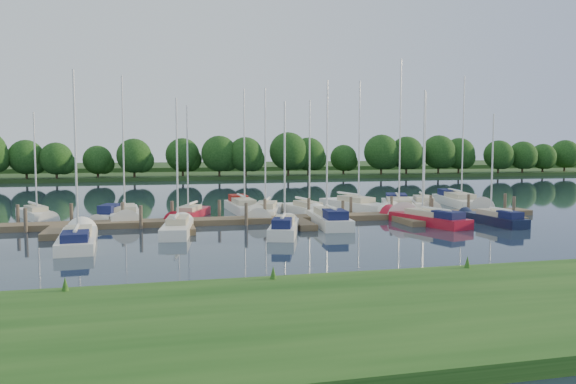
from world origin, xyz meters
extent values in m
plane|color=#182531|center=(0.00, 0.00, 0.00)|extent=(260.00, 260.00, 0.00)
cube|color=#184413|center=(0.00, -16.00, 0.25)|extent=(90.00, 10.00, 0.50)
cube|color=brown|center=(0.00, 8.00, 0.20)|extent=(40.00, 2.00, 0.40)
cube|color=brown|center=(-16.00, 5.00, 0.20)|extent=(1.20, 4.00, 0.40)
cube|color=brown|center=(-8.00, 5.00, 0.20)|extent=(1.20, 4.00, 0.40)
cube|color=brown|center=(0.00, 5.00, 0.20)|extent=(1.20, 4.00, 0.40)
cube|color=brown|center=(8.00, 5.00, 0.20)|extent=(1.20, 4.00, 0.40)
cube|color=brown|center=(16.00, 5.00, 0.20)|extent=(1.20, 4.00, 0.40)
cylinder|color=#473D33|center=(-19.00, 9.30, 0.60)|extent=(0.24, 0.24, 2.00)
cylinder|color=#473D33|center=(-15.55, 9.30, 0.60)|extent=(0.24, 0.24, 2.00)
cylinder|color=#473D33|center=(-12.09, 9.30, 0.60)|extent=(0.24, 0.24, 2.00)
cylinder|color=#473D33|center=(-8.64, 9.30, 0.60)|extent=(0.24, 0.24, 2.00)
cylinder|color=#473D33|center=(-5.18, 9.30, 0.60)|extent=(0.24, 0.24, 2.00)
cylinder|color=#473D33|center=(-1.73, 9.30, 0.60)|extent=(0.24, 0.24, 2.00)
cylinder|color=#473D33|center=(1.73, 9.30, 0.60)|extent=(0.24, 0.24, 2.00)
cylinder|color=#473D33|center=(5.18, 9.30, 0.60)|extent=(0.24, 0.24, 2.00)
cylinder|color=#473D33|center=(8.64, 9.30, 0.60)|extent=(0.24, 0.24, 2.00)
cylinder|color=#473D33|center=(12.09, 9.30, 0.60)|extent=(0.24, 0.24, 2.00)
cylinder|color=#473D33|center=(15.55, 9.30, 0.60)|extent=(0.24, 0.24, 2.00)
cylinder|color=#473D33|center=(19.00, 9.30, 0.60)|extent=(0.24, 0.24, 2.00)
cylinder|color=#473D33|center=(-18.00, 6.70, 0.60)|extent=(0.24, 0.24, 2.00)
cylinder|color=#473D33|center=(-10.80, 6.70, 0.60)|extent=(0.24, 0.24, 2.00)
cylinder|color=#473D33|center=(-3.60, 6.70, 0.60)|extent=(0.24, 0.24, 2.00)
cylinder|color=#473D33|center=(3.60, 6.70, 0.60)|extent=(0.24, 0.24, 2.00)
cylinder|color=#473D33|center=(10.80, 6.70, 0.60)|extent=(0.24, 0.24, 2.00)
cylinder|color=#473D33|center=(18.00, 6.70, 0.60)|extent=(0.24, 0.24, 2.00)
cube|color=#253F18|center=(0.00, 75.00, 0.30)|extent=(180.00, 30.00, 0.60)
cube|color=#2B4C21|center=(0.00, 100.00, 0.70)|extent=(220.00, 40.00, 1.40)
cylinder|color=#38281C|center=(-28.88, 63.76, 1.02)|extent=(0.36, 0.36, 2.04)
sphere|color=#13350E|center=(-28.88, 63.76, 3.52)|extent=(4.77, 4.77, 4.77)
sphere|color=#13350E|center=(-27.86, 63.96, 2.84)|extent=(3.40, 3.40, 3.40)
cylinder|color=#38281C|center=(-24.04, 62.58, 1.35)|extent=(0.36, 0.36, 2.69)
sphere|color=#13350E|center=(-24.04, 62.58, 4.64)|extent=(6.29, 6.29, 6.29)
sphere|color=#13350E|center=(-22.69, 62.78, 3.74)|extent=(4.49, 4.49, 4.49)
cylinder|color=#38281C|center=(-18.57, 63.53, 1.30)|extent=(0.36, 0.36, 2.59)
sphere|color=#13350E|center=(-18.57, 63.53, 4.47)|extent=(6.05, 6.05, 6.05)
sphere|color=#13350E|center=(-17.27, 63.73, 3.60)|extent=(4.32, 4.32, 4.32)
cylinder|color=#38281C|center=(-12.02, 61.36, 1.03)|extent=(0.36, 0.36, 2.06)
sphere|color=#13350E|center=(-12.02, 61.36, 3.56)|extent=(4.82, 4.82, 4.82)
sphere|color=#13350E|center=(-10.99, 61.56, 2.87)|extent=(3.44, 3.44, 3.44)
cylinder|color=#38281C|center=(-6.52, 60.75, 1.04)|extent=(0.36, 0.36, 2.09)
sphere|color=#13350E|center=(-6.52, 60.75, 3.60)|extent=(4.88, 4.88, 4.88)
sphere|color=#13350E|center=(-5.48, 60.95, 2.90)|extent=(3.48, 3.48, 3.48)
cylinder|color=#38281C|center=(0.59, 60.02, 1.03)|extent=(0.36, 0.36, 2.06)
sphere|color=#13350E|center=(0.59, 60.02, 3.54)|extent=(4.80, 4.80, 4.80)
sphere|color=#13350E|center=(1.62, 60.22, 2.86)|extent=(3.43, 3.43, 3.43)
cylinder|color=#38281C|center=(5.37, 61.73, 1.40)|extent=(0.36, 0.36, 2.79)
sphere|color=#13350E|center=(5.37, 61.73, 4.81)|extent=(6.51, 6.51, 6.51)
sphere|color=#13350E|center=(6.77, 61.93, 3.88)|extent=(4.65, 4.65, 4.65)
cylinder|color=#38281C|center=(12.48, 61.94, 1.40)|extent=(0.36, 0.36, 2.80)
sphere|color=#13350E|center=(12.48, 61.94, 4.82)|extent=(6.53, 6.53, 6.53)
sphere|color=#13350E|center=(13.88, 62.14, 3.89)|extent=(4.67, 4.67, 4.67)
cylinder|color=#38281C|center=(16.90, 62.54, 1.11)|extent=(0.36, 0.36, 2.22)
sphere|color=#13350E|center=(16.90, 62.54, 3.82)|extent=(5.18, 5.18, 5.18)
sphere|color=#13350E|center=(18.01, 62.74, 3.08)|extent=(3.70, 3.70, 3.70)
cylinder|color=#38281C|center=(22.31, 62.18, 1.42)|extent=(0.36, 0.36, 2.84)
sphere|color=#13350E|center=(22.31, 62.18, 4.89)|extent=(6.63, 6.63, 6.63)
sphere|color=#13350E|center=(23.73, 62.38, 3.95)|extent=(4.74, 4.74, 4.74)
cylinder|color=#38281C|center=(28.54, 63.52, 1.04)|extent=(0.36, 0.36, 2.09)
sphere|color=#13350E|center=(28.54, 63.52, 3.60)|extent=(4.87, 4.87, 4.87)
sphere|color=#13350E|center=(29.59, 63.72, 2.90)|extent=(3.48, 3.48, 3.48)
cylinder|color=#38281C|center=(34.92, 62.18, 1.29)|extent=(0.36, 0.36, 2.59)
sphere|color=#13350E|center=(34.92, 62.18, 4.46)|extent=(6.04, 6.04, 6.04)
sphere|color=#13350E|center=(36.22, 62.38, 3.59)|extent=(4.31, 4.31, 4.31)
cylinder|color=#38281C|center=(41.94, 60.26, 1.35)|extent=(0.36, 0.36, 2.71)
sphere|color=#13350E|center=(41.94, 60.26, 4.66)|extent=(6.32, 6.32, 6.32)
sphere|color=#13350E|center=(43.29, 60.46, 3.76)|extent=(4.51, 4.51, 4.51)
cylinder|color=#38281C|center=(46.12, 63.04, 1.16)|extent=(0.36, 0.36, 2.32)
sphere|color=#13350E|center=(46.12, 63.04, 3.99)|extent=(5.41, 5.41, 5.41)
sphere|color=#13350E|center=(47.28, 63.24, 3.22)|extent=(3.86, 3.86, 3.86)
cylinder|color=#38281C|center=(51.86, 62.54, 1.32)|extent=(0.36, 0.36, 2.65)
sphere|color=#13350E|center=(51.86, 62.54, 4.56)|extent=(6.17, 6.17, 6.17)
sphere|color=#13350E|center=(53.18, 62.74, 3.67)|extent=(4.41, 4.41, 4.41)
cylinder|color=#38281C|center=(58.07, 62.96, 1.06)|extent=(0.36, 0.36, 2.12)
sphere|color=#13350E|center=(58.07, 62.96, 3.64)|extent=(4.94, 4.94, 4.94)
sphere|color=#13350E|center=(59.12, 63.16, 2.94)|extent=(3.53, 3.53, 3.53)
cylinder|color=#38281C|center=(64.17, 62.24, 1.35)|extent=(0.36, 0.36, 2.69)
sphere|color=#13350E|center=(64.17, 62.24, 4.64)|extent=(6.28, 6.28, 6.28)
sphere|color=#13350E|center=(65.51, 62.44, 3.74)|extent=(4.49, 4.49, 4.49)
cylinder|color=#38281C|center=(69.10, 61.56, 1.28)|extent=(0.36, 0.36, 2.56)
sphere|color=#13350E|center=(69.10, 61.56, 4.40)|extent=(5.96, 5.96, 5.96)
sphere|color=#13350E|center=(70.38, 61.76, 3.55)|extent=(4.26, 4.26, 4.26)
cube|color=white|center=(-18.86, 14.38, 0.15)|extent=(3.76, 5.70, 1.00)
cone|color=white|center=(-17.69, 11.86, 0.15)|extent=(1.53, 2.10, 0.78)
cube|color=#B8AE8E|center=(-18.74, 14.13, 0.77)|extent=(2.12, 2.76, 0.46)
cylinder|color=silver|center=(-18.63, 13.88, 4.39)|extent=(0.12, 0.12, 7.51)
cylinder|color=silver|center=(-19.09, 14.89, 1.14)|extent=(1.15, 2.31, 0.10)
cylinder|color=white|center=(-19.09, 14.89, 1.14)|extent=(1.12, 2.10, 0.20)
cube|color=white|center=(-13.19, 11.62, 0.15)|extent=(2.28, 4.17, 0.87)
cone|color=white|center=(-13.70, 9.71, 0.15)|extent=(0.94, 1.32, 0.65)
cube|color=#131944|center=(-13.19, 11.62, 0.83)|extent=(1.57, 2.38, 0.79)
cube|color=white|center=(-12.13, 13.11, 0.15)|extent=(2.60, 7.73, 1.02)
cone|color=white|center=(-11.90, 9.31, 0.15)|extent=(1.23, 2.72, 1.06)
cube|color=#B8AE8E|center=(-12.11, 12.73, 0.79)|extent=(1.81, 3.52, 0.46)
cylinder|color=silver|center=(-12.09, 12.35, 5.79)|extent=(0.12, 0.12, 10.27)
cylinder|color=silver|center=(-12.18, 13.87, 1.16)|extent=(0.31, 3.42, 0.10)
cylinder|color=white|center=(-12.18, 13.87, 1.16)|extent=(0.39, 3.05, 0.20)
cube|color=maroon|center=(-7.13, 11.92, 0.15)|extent=(3.65, 6.19, 0.96)
cone|color=maroon|center=(-8.17, 9.12, 0.15)|extent=(1.51, 2.25, 0.84)
cube|color=#B8AE8E|center=(-7.23, 11.64, 0.75)|extent=(2.11, 2.96, 0.44)
cylinder|color=silver|center=(-7.34, 11.36, 4.65)|extent=(0.12, 0.12, 8.07)
cylinder|color=silver|center=(-6.92, 12.48, 1.10)|extent=(1.03, 2.56, 0.10)
cylinder|color=white|center=(-6.92, 12.48, 1.10)|extent=(1.02, 2.31, 0.20)
cube|color=white|center=(-2.52, 14.84, 0.15)|extent=(2.33, 7.17, 1.17)
cone|color=white|center=(-2.35, 11.30, 0.15)|extent=(1.11, 2.53, 0.99)
cube|color=#B8AE8E|center=(-2.50, 14.49, 0.90)|extent=(1.64, 3.26, 0.53)
cube|color=maroon|center=(-2.62, 16.82, 1.01)|extent=(1.49, 2.19, 0.58)
cylinder|color=silver|center=(-2.49, 14.13, 5.52)|extent=(0.12, 0.12, 9.56)
cylinder|color=silver|center=(-2.56, 15.55, 1.33)|extent=(0.26, 3.19, 0.10)
cylinder|color=white|center=(-2.56, 15.55, 1.33)|extent=(0.34, 2.84, 0.20)
cube|color=white|center=(-1.04, 12.03, 0.15)|extent=(4.06, 7.26, 1.11)
cone|color=white|center=(-2.14, 8.71, 0.15)|extent=(1.70, 2.63, 0.98)
cube|color=#B8AE8E|center=(-1.15, 11.70, 0.86)|extent=(2.38, 3.45, 0.50)
cylinder|color=silver|center=(-1.26, 11.37, 5.43)|extent=(0.12, 0.12, 9.44)
cylinder|color=silver|center=(-0.82, 12.70, 1.26)|extent=(1.08, 3.02, 0.10)
cylinder|color=white|center=(-0.82, 12.70, 1.26)|extent=(1.07, 2.72, 0.20)
cube|color=white|center=(2.21, 11.82, 0.15)|extent=(2.90, 6.54, 1.11)
cone|color=white|center=(2.79, 8.71, 0.15)|extent=(1.28, 2.34, 0.89)
cube|color=#B8AE8E|center=(2.27, 11.51, 0.86)|extent=(1.83, 3.04, 0.50)
cylinder|color=silver|center=(2.33, 11.20, 4.97)|extent=(0.12, 0.12, 8.54)
cylinder|color=silver|center=(2.10, 12.44, 1.26)|extent=(0.62, 2.82, 0.10)
cylinder|color=white|center=(2.10, 12.44, 1.26)|extent=(0.66, 2.52, 0.20)
cube|color=white|center=(7.25, 14.32, 0.15)|extent=(4.20, 8.01, 1.20)
cone|color=white|center=(8.31, 10.61, 0.15)|extent=(1.78, 2.89, 1.08)
cube|color=#B8AE8E|center=(7.36, 13.95, 0.93)|extent=(2.51, 3.78, 0.54)
cylinder|color=silver|center=(7.46, 13.58, 5.97)|extent=(0.12, 0.12, 10.41)
cylinder|color=silver|center=(7.04, 15.06, 1.36)|extent=(1.05, 3.36, 0.10)
cylinder|color=white|center=(7.04, 15.06, 1.36)|extent=(1.04, 3.02, 0.20)
cube|color=white|center=(10.59, 12.26, 0.15)|extent=(5.54, 9.26, 1.16)
cone|color=white|center=(8.99, 8.07, 0.15)|extent=(2.29, 3.37, 1.25)
cube|color=#B8AE8E|center=(10.43, 11.84, 0.90)|extent=(3.19, 4.43, 0.53)
cube|color=#131944|center=(11.48, 14.60, 1.00)|extent=(2.60, 3.13, 0.58)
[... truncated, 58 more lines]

